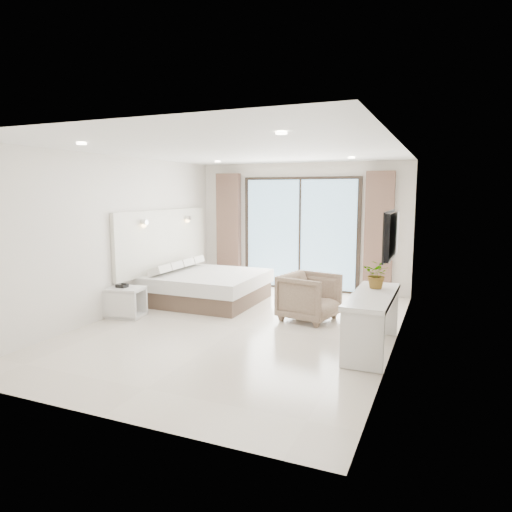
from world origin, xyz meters
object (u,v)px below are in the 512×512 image
object	(u,v)px
console_desk	(372,309)
armchair	(309,295)
nightstand	(126,302)
bed	(207,286)

from	to	relation	value
console_desk	armchair	bearing A→B (deg)	136.93
console_desk	armchair	world-z (taller)	armchair
nightstand	armchair	world-z (taller)	armchair
bed	armchair	size ratio (longest dim) A/B	2.36
bed	nightstand	world-z (taller)	bed
console_desk	armchair	xyz separation A→B (m)	(-1.18, 1.10, -0.15)
nightstand	armchair	bearing A→B (deg)	9.93
nightstand	console_desk	bearing A→B (deg)	-10.72
nightstand	armchair	xyz separation A→B (m)	(2.88, 1.03, 0.17)
bed	console_desk	distance (m)	3.71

